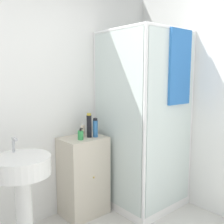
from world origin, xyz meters
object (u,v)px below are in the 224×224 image
Objects in this scene: sink at (22,181)px; shampoo_bottle_tall_black at (89,126)px; soap_dispenser at (81,135)px; lotion_bottle_white at (83,131)px; shampoo_bottle_blue at (95,128)px.

sink is 3.88× the size of shampoo_bottle_tall_black.
soap_dispenser is (0.71, 0.20, 0.24)m from sink.
shampoo_bottle_tall_black is (0.84, 0.23, 0.32)m from sink.
shampoo_bottle_tall_black reaches higher than lotion_bottle_white.
sink reaches higher than soap_dispenser.
shampoo_bottle_tall_black is at bearing 15.37° from sink.
soap_dispenser is at bearing -134.48° from lotion_bottle_white.
sink is 6.37× the size of lotion_bottle_white.
shampoo_bottle_blue is 1.29× the size of lotion_bottle_white.
soap_dispenser is 0.79× the size of lotion_bottle_white.
soap_dispenser is 0.48× the size of shampoo_bottle_tall_black.
sink is at bearing -164.21° from soap_dispenser.
soap_dispenser is 0.16m from shampoo_bottle_tall_black.
shampoo_bottle_tall_black is 1.27× the size of shampoo_bottle_blue.
shampoo_bottle_tall_black is 1.64× the size of lotion_bottle_white.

